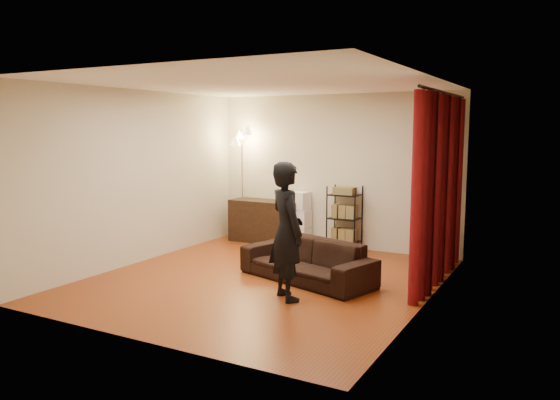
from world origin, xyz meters
The scene contains 14 objects.
floor centered at (0.00, 0.00, 0.00)m, with size 5.00×5.00×0.00m, color maroon.
ceiling centered at (0.00, 0.00, 2.70)m, with size 5.00×5.00×0.00m, color white.
wall_back centered at (0.00, 2.50, 1.35)m, with size 5.00×5.00×0.00m, color beige.
wall_front centered at (0.00, -2.50, 1.35)m, with size 5.00×5.00×0.00m, color beige.
wall_left centered at (-2.25, 0.00, 1.35)m, with size 5.00×5.00×0.00m, color beige.
wall_right centered at (2.25, 0.00, 1.35)m, with size 5.00×5.00×0.00m, color beige.
curtain_rod centered at (2.15, 1.12, 2.58)m, with size 0.04×0.04×2.65m, color black.
curtain centered at (2.13, 1.12, 1.28)m, with size 0.22×2.65×2.55m, color #690B0C, non-canonical shape.
sofa centered at (0.55, 0.26, 0.29)m, with size 1.97×0.77×0.57m, color black.
person centered at (0.68, -0.59, 0.85)m, with size 0.62×0.41×1.71m, color black.
media_cabinet centered at (-1.26, 2.23, 0.39)m, with size 1.34×0.50×0.78m, color black.
storage_boxes centered at (-0.61, 2.31, 0.49)m, with size 0.39×0.31×0.97m, color white, non-canonical shape.
wire_shelf centered at (0.29, 2.28, 0.56)m, with size 0.51×0.36×1.12m, color black, non-canonical shape.
floor_lamp centered at (-1.75, 2.21, 1.05)m, with size 0.38×0.38×2.10m, color silver, non-canonical shape.
Camera 1 is at (3.76, -6.42, 2.11)m, focal length 35.00 mm.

